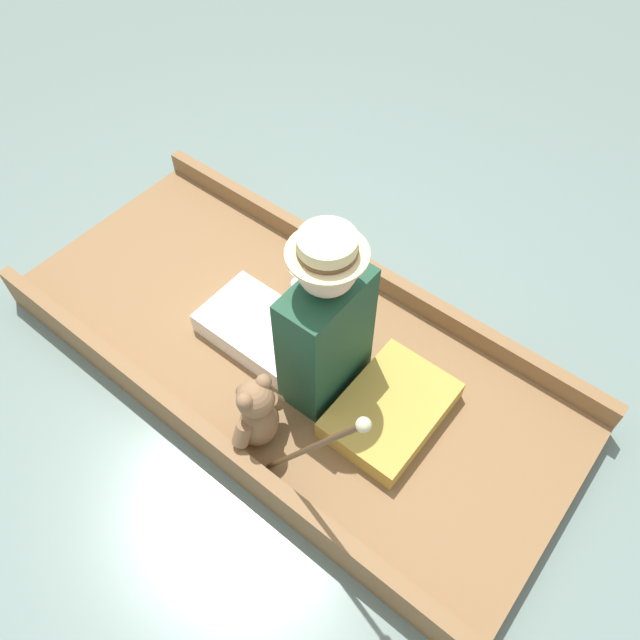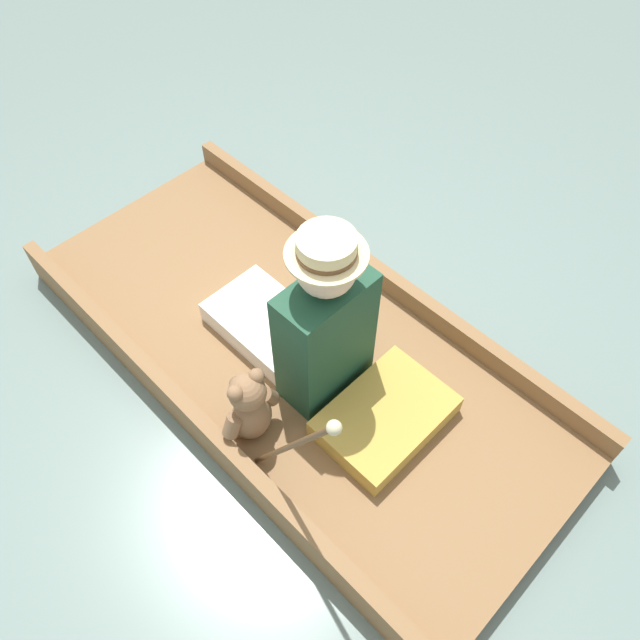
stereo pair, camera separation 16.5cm
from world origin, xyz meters
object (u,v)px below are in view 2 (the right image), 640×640
teddy_bear (250,408)px  walking_cane (295,444)px  wine_glass (313,272)px  seated_person (309,323)px

teddy_bear → walking_cane: 0.48m
wine_glass → teddy_bear: bearing=-151.5°
seated_person → walking_cane: bearing=-135.1°
seated_person → teddy_bear: size_ratio=2.18×
teddy_bear → walking_cane: walking_cane is taller
wine_glass → walking_cane: (-0.82, -0.75, 0.43)m
teddy_bear → walking_cane: bearing=-102.6°
wine_glass → walking_cane: walking_cane is taller
wine_glass → seated_person: bearing=-135.8°
walking_cane → teddy_bear: bearing=77.4°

